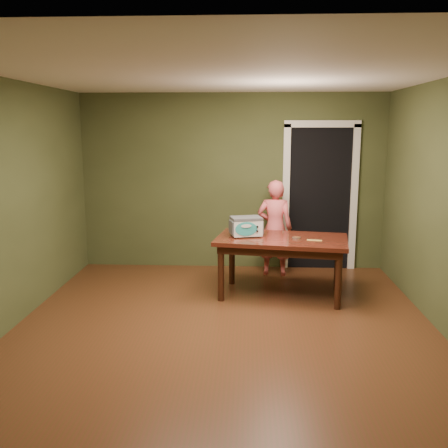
# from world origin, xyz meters

# --- Properties ---
(floor) EXTENTS (5.00, 5.00, 0.00)m
(floor) POSITION_xyz_m (0.00, 0.00, 0.00)
(floor) COLOR #512717
(floor) RESTS_ON ground
(room_shell) EXTENTS (4.52, 5.02, 2.61)m
(room_shell) POSITION_xyz_m (0.00, 0.00, 1.71)
(room_shell) COLOR #444D29
(room_shell) RESTS_ON ground
(doorway) EXTENTS (1.10, 0.66, 2.25)m
(doorway) POSITION_xyz_m (1.30, 2.78, 1.06)
(doorway) COLOR black
(doorway) RESTS_ON ground
(dining_table) EXTENTS (1.72, 1.14, 0.75)m
(dining_table) POSITION_xyz_m (0.66, 1.17, 0.65)
(dining_table) COLOR #3A160D
(dining_table) RESTS_ON floor
(toy_oven) EXTENTS (0.44, 0.35, 0.25)m
(toy_oven) POSITION_xyz_m (0.22, 1.24, 0.88)
(toy_oven) COLOR #4C4F54
(toy_oven) RESTS_ON dining_table
(baking_pan) EXTENTS (0.10, 0.10, 0.02)m
(baking_pan) POSITION_xyz_m (0.84, 1.12, 0.76)
(baking_pan) COLOR silver
(baking_pan) RESTS_ON dining_table
(spatula) EXTENTS (0.18, 0.05, 0.01)m
(spatula) POSITION_xyz_m (1.05, 1.03, 0.75)
(spatula) COLOR #F9F06C
(spatula) RESTS_ON dining_table
(child) EXTENTS (0.54, 0.40, 1.38)m
(child) POSITION_xyz_m (0.62, 2.09, 0.69)
(child) COLOR #EF6267
(child) RESTS_ON floor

